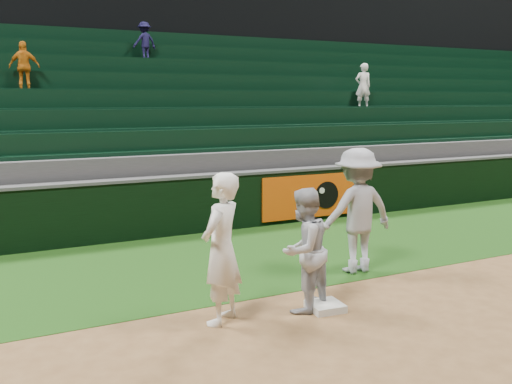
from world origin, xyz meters
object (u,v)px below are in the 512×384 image
Objects in this scene: first_base at (325,306)px; base_coach at (357,211)px; baserunner at (304,250)px; first_baseman at (221,249)px.

base_coach is (1.42, 1.25, 0.98)m from first_base.
base_coach reaches higher than baserunner.
baserunner is (1.15, -0.10, -0.13)m from first_baseman.
base_coach reaches higher than first_baseman.
first_baseman is 1.16m from baserunner.
first_base is 0.22× the size of base_coach.
baserunner is at bearing 135.74° from first_baseman.
first_base is at bearing 43.49° from base_coach.
base_coach reaches higher than first_base.
first_base is 0.85m from baserunner.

